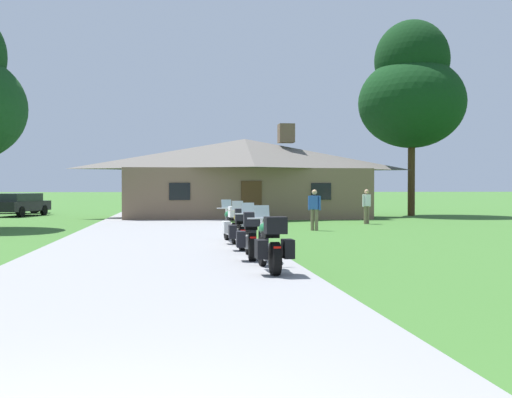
# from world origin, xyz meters

# --- Properties ---
(ground_plane) EXTENTS (500.00, 500.00, 0.00)m
(ground_plane) POSITION_xyz_m (0.00, 20.00, 0.00)
(ground_plane) COLOR #386628
(asphalt_driveway) EXTENTS (6.40, 80.00, 0.06)m
(asphalt_driveway) POSITION_xyz_m (0.00, 18.00, 0.03)
(asphalt_driveway) COLOR gray
(asphalt_driveway) RESTS_ON ground
(motorcycle_green_nearest_to_camera) EXTENTS (0.73, 2.08, 1.30)m
(motorcycle_green_nearest_to_camera) POSITION_xyz_m (2.40, 8.54, 0.61)
(motorcycle_green_nearest_to_camera) COLOR black
(motorcycle_green_nearest_to_camera) RESTS_ON asphalt_driveway
(motorcycle_green_second_in_row) EXTENTS (0.77, 2.08, 1.30)m
(motorcycle_green_second_in_row) POSITION_xyz_m (2.29, 10.88, 0.61)
(motorcycle_green_second_in_row) COLOR black
(motorcycle_green_second_in_row) RESTS_ON asphalt_driveway
(motorcycle_yellow_third_in_row) EXTENTS (0.73, 2.08, 1.30)m
(motorcycle_yellow_third_in_row) POSITION_xyz_m (2.31, 13.24, 0.61)
(motorcycle_yellow_third_in_row) COLOR black
(motorcycle_yellow_third_in_row) RESTS_ON asphalt_driveway
(motorcycle_green_farthest_in_row) EXTENTS (0.83, 2.08, 1.30)m
(motorcycle_green_farthest_in_row) POSITION_xyz_m (2.26, 15.24, 0.61)
(motorcycle_green_farthest_in_row) COLOR black
(motorcycle_green_farthest_in_row) RESTS_ON asphalt_driveway
(stone_lodge) EXTENTS (14.38, 6.52, 5.49)m
(stone_lodge) POSITION_xyz_m (4.56, 32.11, 2.36)
(stone_lodge) COLOR brown
(stone_lodge) RESTS_ON ground
(bystander_white_shirt_near_lodge) EXTENTS (0.48, 0.37, 1.67)m
(bystander_white_shirt_near_lodge) POSITION_xyz_m (9.67, 25.15, 0.93)
(bystander_white_shirt_near_lodge) COLOR #75664C
(bystander_white_shirt_near_lodge) RESTS_ON ground
(bystander_blue_shirt_beside_signpost) EXTENTS (0.47, 0.39, 1.67)m
(bystander_blue_shirt_beside_signpost) POSITION_xyz_m (6.14, 20.95, 0.93)
(bystander_blue_shirt_beside_signpost) COLOR #75664C
(bystander_blue_shirt_beside_signpost) RESTS_ON ground
(tree_right_of_lodge) EXTENTS (6.59, 6.59, 12.13)m
(tree_right_of_lodge) POSITION_xyz_m (15.13, 33.22, 7.81)
(tree_right_of_lodge) COLOR #422D19
(tree_right_of_lodge) RESTS_ON ground
(parked_black_suv_far_left) EXTENTS (2.98, 4.92, 1.40)m
(parked_black_suv_far_left) POSITION_xyz_m (-8.98, 35.89, 0.78)
(parked_black_suv_far_left) COLOR black
(parked_black_suv_far_left) RESTS_ON ground
(parked_navy_sedan_far_left) EXTENTS (4.41, 2.41, 1.20)m
(parked_navy_sedan_far_left) POSITION_xyz_m (-10.35, 40.25, 0.64)
(parked_navy_sedan_far_left) COLOR navy
(parked_navy_sedan_far_left) RESTS_ON ground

